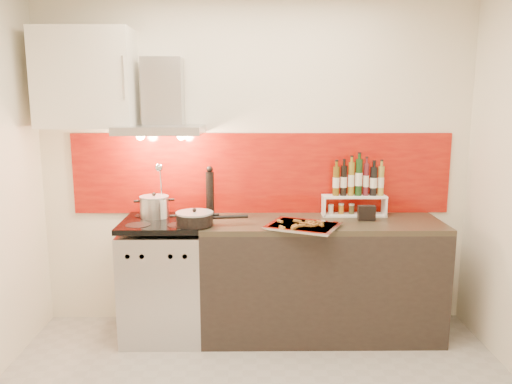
{
  "coord_description": "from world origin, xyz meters",
  "views": [
    {
      "loc": [
        -0.04,
        -2.54,
        1.8
      ],
      "look_at": [
        0.0,
        0.95,
        1.15
      ],
      "focal_mm": 35.0,
      "sensor_mm": 36.0,
      "label": 1
    }
  ],
  "objects_px": {
    "stock_pot": "(154,206)",
    "saute_pan": "(196,218)",
    "pepper_mill": "(210,193)",
    "baking_tray": "(303,226)",
    "range_stove": "(165,280)",
    "counter": "(321,278)"
  },
  "relations": [
    {
      "from": "saute_pan",
      "to": "baking_tray",
      "type": "bearing_deg",
      "value": -4.09
    },
    {
      "from": "stock_pot",
      "to": "saute_pan",
      "type": "distance_m",
      "value": 0.43
    },
    {
      "from": "counter",
      "to": "stock_pot",
      "type": "relative_size",
      "value": 8.09
    },
    {
      "from": "range_stove",
      "to": "stock_pot",
      "type": "distance_m",
      "value": 0.57
    },
    {
      "from": "saute_pan",
      "to": "pepper_mill",
      "type": "height_order",
      "value": "pepper_mill"
    },
    {
      "from": "range_stove",
      "to": "counter",
      "type": "relative_size",
      "value": 0.51
    },
    {
      "from": "saute_pan",
      "to": "range_stove",
      "type": "bearing_deg",
      "value": 151.08
    },
    {
      "from": "range_stove",
      "to": "counter",
      "type": "distance_m",
      "value": 1.2
    },
    {
      "from": "pepper_mill",
      "to": "baking_tray",
      "type": "height_order",
      "value": "pepper_mill"
    },
    {
      "from": "stock_pot",
      "to": "saute_pan",
      "type": "bearing_deg",
      "value": -36.19
    },
    {
      "from": "stock_pot",
      "to": "pepper_mill",
      "type": "distance_m",
      "value": 0.44
    },
    {
      "from": "stock_pot",
      "to": "baking_tray",
      "type": "height_order",
      "value": "stock_pot"
    },
    {
      "from": "pepper_mill",
      "to": "range_stove",
      "type": "bearing_deg",
      "value": -162.56
    },
    {
      "from": "range_stove",
      "to": "pepper_mill",
      "type": "relative_size",
      "value": 2.25
    },
    {
      "from": "range_stove",
      "to": "saute_pan",
      "type": "xyz_separation_m",
      "value": [
        0.27,
        -0.15,
        0.52
      ]
    },
    {
      "from": "counter",
      "to": "pepper_mill",
      "type": "height_order",
      "value": "pepper_mill"
    },
    {
      "from": "stock_pot",
      "to": "saute_pan",
      "type": "xyz_separation_m",
      "value": [
        0.34,
        -0.25,
        -0.03
      ]
    },
    {
      "from": "range_stove",
      "to": "pepper_mill",
      "type": "xyz_separation_m",
      "value": [
        0.35,
        0.11,
        0.65
      ]
    },
    {
      "from": "range_stove",
      "to": "pepper_mill",
      "type": "distance_m",
      "value": 0.75
    },
    {
      "from": "range_stove",
      "to": "baking_tray",
      "type": "bearing_deg",
      "value": -11.03
    },
    {
      "from": "counter",
      "to": "pepper_mill",
      "type": "xyz_separation_m",
      "value": [
        -0.85,
        0.11,
        0.65
      ]
    },
    {
      "from": "counter",
      "to": "stock_pot",
      "type": "height_order",
      "value": "stock_pot"
    }
  ]
}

